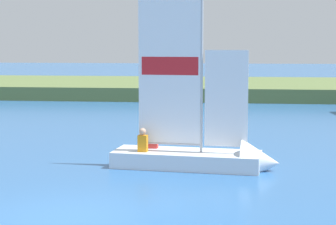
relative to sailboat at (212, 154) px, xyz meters
The scene contains 3 objects.
ground_plane 6.10m from the sailboat, 117.36° to the right, with size 200.00×200.00×0.00m, color #2D609E.
shore_bank 26.68m from the sailboat, 96.02° to the left, with size 80.00×13.87×0.90m, color #5B703D.
sailboat is the anchor object (origin of this frame).
Camera 1 is at (3.49, -11.94, 3.72)m, focal length 62.79 mm.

